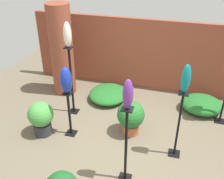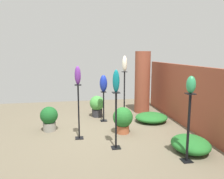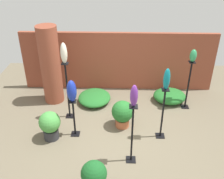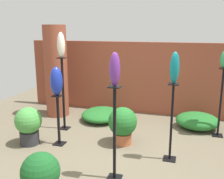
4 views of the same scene
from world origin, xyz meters
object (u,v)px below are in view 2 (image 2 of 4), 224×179
object	(u,v)px
pedestal_ivory	(124,97)
art_vase_jade	(191,85)
pedestal_teal	(116,123)
art_vase_ivory	(125,64)
potted_plant_back_center	(97,105)
potted_plant_near_pillar	(123,119)
pedestal_cobalt	(104,108)
art_vase_teal	(116,81)
art_vase_violet	(78,75)
potted_plant_front_right	(49,118)
pedestal_jade	(188,131)
brick_pillar	(142,82)
pedestal_violet	(79,114)
art_vase_cobalt	(103,83)

from	to	relation	value
pedestal_ivory	art_vase_jade	world-z (taller)	art_vase_jade
pedestal_teal	art_vase_ivory	bearing A→B (deg)	162.22
potted_plant_back_center	potted_plant_near_pillar	bearing A→B (deg)	16.96
pedestal_cobalt	art_vase_ivory	bearing A→B (deg)	109.41
pedestal_cobalt	pedestal_ivory	distance (m)	0.81
art_vase_teal	pedestal_teal	bearing A→B (deg)	-90.00
pedestal_teal	art_vase_teal	world-z (taller)	art_vase_teal
art_vase_teal	art_vase_violet	bearing A→B (deg)	-132.00
pedestal_ivory	potted_plant_front_right	bearing A→B (deg)	-69.68
pedestal_jade	brick_pillar	bearing A→B (deg)	175.94
pedestal_violet	potted_plant_back_center	xyz separation A→B (m)	(-1.81, 0.65, -0.23)
art_vase_violet	potted_plant_near_pillar	size ratio (longest dim) A/B	0.64
pedestal_violet	potted_plant_front_right	xyz separation A→B (m)	(-0.69, -0.78, -0.25)
pedestal_violet	pedestal_jade	distance (m)	2.55
potted_plant_back_center	pedestal_cobalt	bearing A→B (deg)	15.40
pedestal_teal	art_vase_teal	xyz separation A→B (m)	(0.00, 0.00, 0.92)
potted_plant_back_center	art_vase_teal	bearing A→B (deg)	3.16
brick_pillar	art_vase_violet	bearing A→B (deg)	-47.41
art_vase_jade	potted_plant_front_right	distance (m)	3.76
art_vase_jade	potted_plant_back_center	bearing A→B (deg)	-157.56
pedestal_violet	potted_plant_back_center	distance (m)	1.94
art_vase_violet	potted_plant_front_right	bearing A→B (deg)	-131.48
pedestal_cobalt	potted_plant_back_center	bearing A→B (deg)	-164.60
art_vase_teal	potted_plant_near_pillar	distance (m)	1.47
pedestal_cobalt	pedestal_jade	distance (m)	3.09
art_vase_ivory	potted_plant_near_pillar	distance (m)	1.96
brick_pillar	art_vase_teal	world-z (taller)	brick_pillar
potted_plant_back_center	art_vase_cobalt	bearing A→B (deg)	15.40
brick_pillar	art_vase_ivory	world-z (taller)	brick_pillar
art_vase_cobalt	art_vase_ivory	bearing A→B (deg)	109.41
brick_pillar	art_vase_jade	distance (m)	3.68
pedestal_ivory	art_vase_violet	world-z (taller)	art_vase_violet
art_vase_violet	art_vase_cobalt	size ratio (longest dim) A/B	0.87
pedestal_jade	potted_plant_front_right	world-z (taller)	pedestal_jade
pedestal_violet	potted_plant_back_center	world-z (taller)	pedestal_violet
pedestal_ivory	art_vase_jade	size ratio (longest dim) A/B	4.64
pedestal_jade	art_vase_ivory	xyz separation A→B (m)	(-3.07, -0.53, 1.13)
brick_pillar	potted_plant_back_center	xyz separation A→B (m)	(0.29, -1.64, -0.69)
pedestal_teal	art_vase_cobalt	xyz separation A→B (m)	(-1.99, 0.01, 0.60)
pedestal_cobalt	art_vase_teal	distance (m)	2.27
potted_plant_back_center	potted_plant_front_right	bearing A→B (deg)	-51.77
pedestal_cobalt	art_vase_jade	bearing A→B (deg)	23.68
art_vase_violet	potted_plant_front_right	world-z (taller)	art_vase_violet
brick_pillar	pedestal_jade	distance (m)	3.68
pedestal_jade	pedestal_ivory	xyz separation A→B (m)	(-3.07, -0.53, 0.08)
brick_pillar	art_vase_teal	bearing A→B (deg)	-28.14
potted_plant_back_center	potted_plant_front_right	xyz separation A→B (m)	(1.12, -1.42, -0.02)
art_vase_teal	art_vase_ivory	xyz separation A→B (m)	(-2.24, 0.72, 0.25)
brick_pillar	potted_plant_near_pillar	size ratio (longest dim) A/B	3.10
pedestal_violet	potted_plant_near_pillar	distance (m)	1.18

